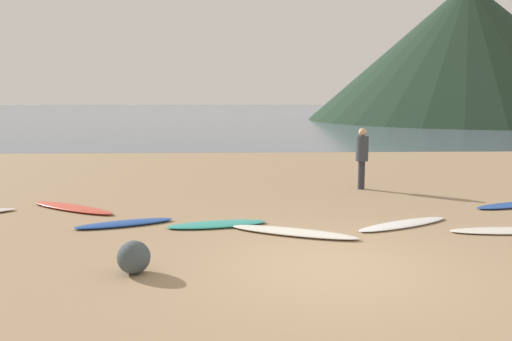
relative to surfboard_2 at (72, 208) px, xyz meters
name	(u,v)px	position (x,y,z in m)	size (l,w,h in m)	color
ground_plane	(279,174)	(5.16, 5.84, -0.15)	(120.00, 120.00, 0.20)	#997C5B
ocean_water	(247,113)	(5.16, 61.42, -0.05)	(140.00, 100.00, 0.01)	slate
headland_hill	(465,52)	(26.13, 39.72, 6.65)	(30.53, 30.53, 13.40)	#1E3323
surfboard_2	(72,208)	(0.00, 0.00, 0.00)	(2.51, 0.49, 0.09)	#D84C38
surfboard_3	(124,223)	(1.48, -1.48, -0.01)	(1.94, 0.46, 0.08)	#1E479E
surfboard_4	(217,224)	(3.34, -1.60, -0.01)	(1.99, 0.56, 0.08)	teal
surfboard_5	(293,232)	(4.79, -2.27, 0.00)	(2.46, 0.50, 0.09)	silver
surfboard_6	(403,224)	(7.04, -1.70, -0.01)	(2.27, 0.47, 0.06)	white
surfboard_7	(508,231)	(8.86, -2.27, -0.01)	(2.23, 0.51, 0.06)	silver
person_1	(362,153)	(7.15, 2.33, 0.95)	(0.34, 0.34, 1.68)	#2D2D38
beach_rock_near	(134,257)	(2.23, -4.31, 0.20)	(0.49, 0.49, 0.49)	#404C51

